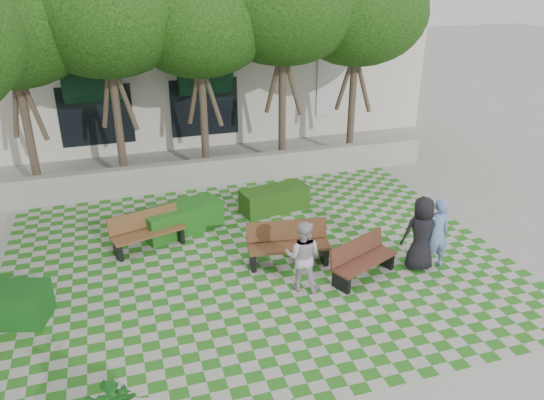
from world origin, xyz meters
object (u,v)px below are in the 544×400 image
object	(u,v)px
bench_west	(147,231)
hedge_midright	(274,199)
person_blue	(437,233)
bench_east	(362,260)
hedge_midleft	(182,219)
person_dark	(421,234)
bench_mid	(288,244)
person_white	(303,256)

from	to	relation	value
bench_west	hedge_midright	world-z (taller)	bench_west
person_blue	bench_east	bearing A→B (deg)	1.04
hedge_midleft	bench_west	bearing A→B (deg)	-146.37
hedge_midright	person_dark	distance (m)	4.75
bench_mid	person_white	distance (m)	1.18
bench_west	person_blue	size ratio (longest dim) A/B	1.09
bench_west	person_blue	bearing A→B (deg)	-40.94
hedge_midright	bench_mid	bearing A→B (deg)	-101.44
bench_west	person_dark	bearing A→B (deg)	-41.92
bench_mid	person_blue	size ratio (longest dim) A/B	1.15
bench_west	hedge_midleft	xyz separation A→B (m)	(0.97, 0.65, -0.09)
person_blue	person_white	bearing A→B (deg)	2.71
person_blue	person_white	size ratio (longest dim) A/B	1.07
hedge_midleft	bench_east	bearing A→B (deg)	-44.29
hedge_midright	person_white	distance (m)	4.19
bench_mid	bench_west	size ratio (longest dim) A/B	1.05
bench_east	hedge_midleft	distance (m)	5.07
hedge_midleft	person_blue	size ratio (longest dim) A/B	1.21
bench_west	hedge_midleft	distance (m)	1.17
hedge_midright	person_blue	bearing A→B (deg)	-57.28
bench_mid	bench_east	bearing A→B (deg)	-29.92
hedge_midright	person_dark	world-z (taller)	person_dark
bench_east	person_white	bearing A→B (deg)	157.63
hedge_midright	person_white	xyz separation A→B (m)	(-0.66, -4.11, 0.48)
hedge_midleft	person_dark	distance (m)	6.25
bench_east	bench_mid	xyz separation A→B (m)	(-1.42, 1.11, 0.06)
bench_west	bench_mid	bearing A→B (deg)	-45.43
bench_mid	person_dark	size ratio (longest dim) A/B	1.12
bench_east	hedge_midright	size ratio (longest dim) A/B	0.92
hedge_midleft	person_dark	xyz separation A→B (m)	(5.10, -3.58, 0.53)
bench_east	hedge_midleft	world-z (taller)	bench_east
hedge_midright	hedge_midleft	distance (m)	2.86
hedge_midleft	person_white	size ratio (longest dim) A/B	1.30
bench_west	person_blue	distance (m)	7.13
person_blue	person_white	distance (m)	3.34
bench_west	person_blue	xyz separation A→B (m)	(6.46, -2.98, 0.43)
person_blue	person_dark	size ratio (longest dim) A/B	0.98
bench_mid	hedge_midleft	distance (m)	3.28
bench_west	person_blue	world-z (taller)	person_blue
bench_east	hedge_midleft	bearing A→B (deg)	112.34
bench_west	hedge_midright	distance (m)	3.96
bench_east	person_blue	world-z (taller)	person_blue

